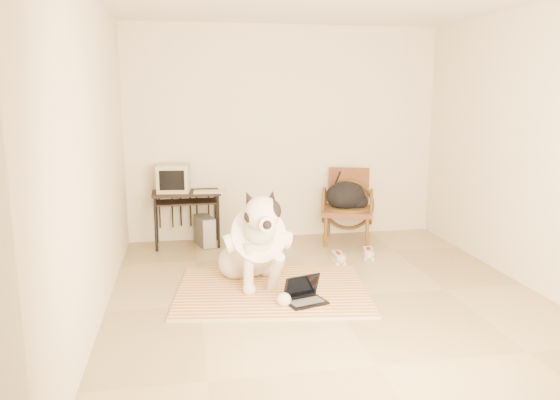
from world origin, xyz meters
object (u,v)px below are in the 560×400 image
object	(u,v)px
computer_desk	(186,200)
rattan_chair	(348,206)
crt_monitor	(174,178)
backpack	(347,197)
laptop	(304,296)
pc_tower	(205,231)
dog	(256,244)

from	to	relation	value
computer_desk	rattan_chair	world-z (taller)	rattan_chair
crt_monitor	backpack	world-z (taller)	crt_monitor
laptop	pc_tower	xyz separation A→B (m)	(-0.80, 2.08, 0.10)
pc_tower	rattan_chair	xyz separation A→B (m)	(1.79, -0.12, 0.28)
crt_monitor	pc_tower	world-z (taller)	crt_monitor
crt_monitor	dog	bearing A→B (deg)	-63.16
laptop	crt_monitor	size ratio (longest dim) A/B	0.99
dog	backpack	size ratio (longest dim) A/B	2.71
laptop	rattan_chair	distance (m)	2.23
dog	pc_tower	xyz separation A→B (m)	(-0.44, 1.49, -0.23)
dog	backpack	world-z (taller)	dog
laptop	rattan_chair	xyz separation A→B (m)	(0.99, 1.96, 0.38)
computer_desk	backpack	size ratio (longest dim) A/B	1.56
computer_desk	laptop	bearing A→B (deg)	-64.28
pc_tower	backpack	size ratio (longest dim) A/B	0.80
rattan_chair	backpack	world-z (taller)	rattan_chair
computer_desk	pc_tower	size ratio (longest dim) A/B	1.95
computer_desk	pc_tower	xyz separation A→B (m)	(0.21, -0.03, -0.40)
computer_desk	rattan_chair	size ratio (longest dim) A/B	0.90
laptop	computer_desk	bearing A→B (deg)	115.72
dog	computer_desk	world-z (taller)	dog
laptop	rattan_chair	world-z (taller)	rattan_chair
pc_tower	rattan_chair	bearing A→B (deg)	-3.86
rattan_chair	backpack	distance (m)	0.15
dog	laptop	bearing A→B (deg)	-58.25
laptop	pc_tower	world-z (taller)	pc_tower
rattan_chair	laptop	bearing A→B (deg)	-116.90
rattan_chair	dog	bearing A→B (deg)	-134.60
dog	computer_desk	distance (m)	1.66
crt_monitor	backpack	distance (m)	2.15
computer_desk	rattan_chair	xyz separation A→B (m)	(2.01, -0.15, -0.12)
laptop	crt_monitor	bearing A→B (deg)	118.22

